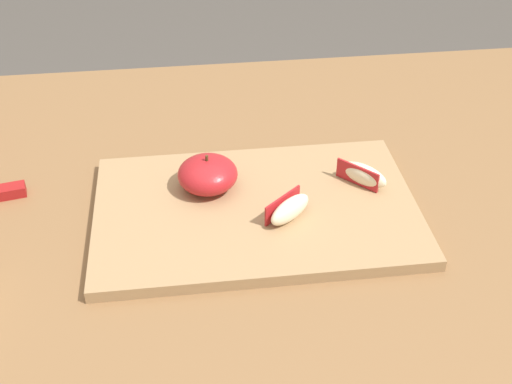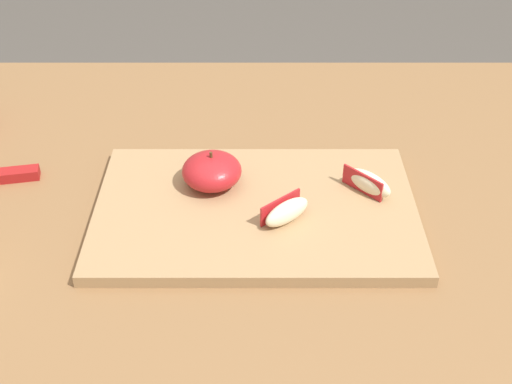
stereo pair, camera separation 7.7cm
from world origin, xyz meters
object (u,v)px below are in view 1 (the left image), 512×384
at_px(cutting_board, 256,210).
at_px(apple_wedge_right, 363,173).
at_px(apple_half_skin_up, 208,174).
at_px(apple_wedge_front, 289,209).

height_order(cutting_board, apple_wedge_right, apple_wedge_right).
bearing_deg(apple_half_skin_up, apple_wedge_right, -3.80).
xyz_separation_m(cutting_board, apple_wedge_front, (0.04, -0.03, 0.02)).
relative_size(apple_half_skin_up, apple_wedge_right, 1.23).
bearing_deg(apple_wedge_front, apple_half_skin_up, 141.02).
bearing_deg(cutting_board, apple_half_skin_up, 141.59).
xyz_separation_m(cutting_board, apple_wedge_right, (0.14, 0.03, 0.02)).
height_order(apple_half_skin_up, apple_wedge_front, apple_half_skin_up).
bearing_deg(apple_half_skin_up, cutting_board, -38.41).
bearing_deg(apple_wedge_right, apple_half_skin_up, 176.20).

